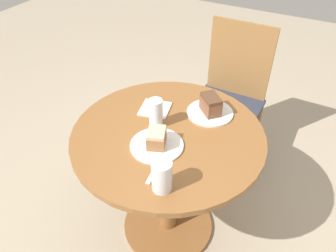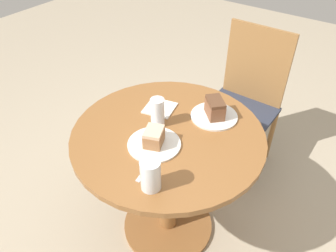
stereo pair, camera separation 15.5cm
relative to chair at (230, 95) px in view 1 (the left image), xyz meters
The scene contains 11 objects.
ground_plane 0.97m from the chair, 93.30° to the right, with size 8.00×8.00×0.00m, color tan.
table 0.83m from the chair, 93.30° to the right, with size 0.94×0.94×0.76m.
chair is the anchor object (origin of this frame).
plate_near 0.97m from the chair, 92.69° to the right, with size 0.25×0.25×0.01m.
plate_far 0.65m from the chair, 83.10° to the right, with size 0.24×0.24×0.01m.
cake_slice_near 0.99m from the chair, 92.69° to the right, with size 0.11×0.12×0.08m.
cake_slice_far 0.67m from the chair, 83.10° to the right, with size 0.14×0.14×0.09m.
glass_lemonade 0.87m from the chair, 98.97° to the right, with size 0.07×0.07×0.15m.
glass_water 1.19m from the chair, 85.37° to the right, with size 0.08×0.08×0.14m.
napkin_stack 0.77m from the chair, 105.78° to the right, with size 0.18×0.18×0.01m.
fork 1.10m from the chair, 89.00° to the right, with size 0.04×0.17×0.00m.
Camera 1 is at (0.57, -1.06, 1.77)m, focal length 35.00 mm.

